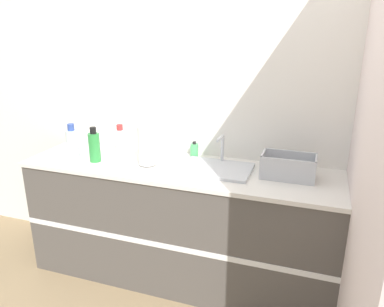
{
  "coord_description": "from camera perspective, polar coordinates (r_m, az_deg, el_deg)",
  "views": [
    {
      "loc": [
        0.91,
        -2.04,
        1.87
      ],
      "look_at": [
        0.11,
        0.27,
        1.04
      ],
      "focal_mm": 35.0,
      "sensor_mm": 36.0,
      "label": 1
    }
  ],
  "objects": [
    {
      "name": "ground_plane",
      "position": [
        2.91,
        -4.07,
        -21.26
      ],
      "size": [
        12.0,
        12.0,
        0.0
      ],
      "primitive_type": "plane",
      "color": "#937A56"
    },
    {
      "name": "wall_back",
      "position": [
        2.88,
        0.32,
        7.38
      ],
      "size": [
        4.67,
        0.06,
        2.6
      ],
      "color": "silver",
      "rests_on": "ground_plane"
    },
    {
      "name": "wall_right",
      "position": [
        2.43,
        24.62,
        3.45
      ],
      "size": [
        0.06,
        2.61,
        2.6
      ],
      "color": "silver",
      "rests_on": "ground_plane"
    },
    {
      "name": "counter_cabinet",
      "position": [
        2.88,
        -1.89,
        -10.54
      ],
      "size": [
        2.3,
        0.64,
        0.92
      ],
      "color": "#514C47",
      "rests_on": "ground_plane"
    },
    {
      "name": "sink",
      "position": [
        2.62,
        3.76,
        -2.16
      ],
      "size": [
        0.48,
        0.36,
        0.22
      ],
      "color": "silver",
      "rests_on": "counter_cabinet"
    },
    {
      "name": "paper_towel_roll",
      "position": [
        2.69,
        -6.88,
        1.21
      ],
      "size": [
        0.13,
        0.13,
        0.29
      ],
      "color": "#4C4C51",
      "rests_on": "counter_cabinet"
    },
    {
      "name": "dish_rack",
      "position": [
        2.55,
        14.44,
        -2.26
      ],
      "size": [
        0.35,
        0.2,
        0.16
      ],
      "color": "#B7BABF",
      "rests_on": "counter_cabinet"
    },
    {
      "name": "bottle_white_spray",
      "position": [
        2.97,
        -10.84,
        1.85
      ],
      "size": [
        0.09,
        0.09,
        0.24
      ],
      "color": "white",
      "rests_on": "counter_cabinet"
    },
    {
      "name": "bottle_clear",
      "position": [
        2.92,
        -17.73,
        1.37
      ],
      "size": [
        0.09,
        0.09,
        0.28
      ],
      "color": "silver",
      "rests_on": "counter_cabinet"
    },
    {
      "name": "bottle_green",
      "position": [
        2.85,
        -14.66,
        1.05
      ],
      "size": [
        0.08,
        0.08,
        0.26
      ],
      "color": "#2D8C3D",
      "rests_on": "counter_cabinet"
    },
    {
      "name": "soap_dispenser",
      "position": [
        2.87,
        0.35,
        0.52
      ],
      "size": [
        0.06,
        0.06,
        0.12
      ],
      "color": "#4CB266",
      "rests_on": "counter_cabinet"
    }
  ]
}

